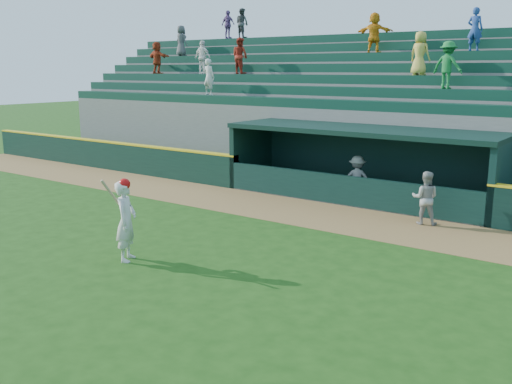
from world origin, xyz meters
TOP-DOWN VIEW (x-y plane):
  - ground at (0.00, 0.00)m, footprint 120.00×120.00m
  - warning_track at (0.00, 4.90)m, footprint 40.00×3.00m
  - field_wall_left at (-12.25, 6.55)m, footprint 15.50×0.30m
  - wall_stripe_left at (-12.25, 6.55)m, footprint 15.50×0.32m
  - dugout_player_front at (2.99, 5.76)m, footprint 0.89×0.78m
  - dugout_player_inside at (0.07, 7.33)m, footprint 1.15×0.93m
  - dugout at (0.00, 8.00)m, footprint 9.40×2.80m
  - stands at (-0.03, 12.57)m, footprint 34.50×6.25m
  - batter_at_plate at (-1.53, -1.43)m, footprint 0.74×0.88m

SIDE VIEW (x-z plane):
  - ground at x=0.00m, z-range 0.00..0.00m
  - warning_track at x=0.00m, z-range 0.00..0.01m
  - field_wall_left at x=-12.25m, z-range 0.00..1.20m
  - dugout_player_inside at x=0.07m, z-range 0.00..1.55m
  - dugout_player_front at x=2.99m, z-range 0.00..1.55m
  - batter_at_plate at x=-1.53m, z-range -0.01..1.96m
  - wall_stripe_left at x=-12.25m, z-range 1.20..1.26m
  - dugout at x=0.00m, z-range 0.13..2.59m
  - stands at x=-0.03m, z-range -1.33..6.15m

